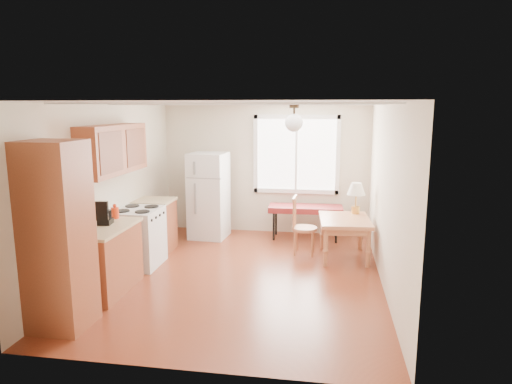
% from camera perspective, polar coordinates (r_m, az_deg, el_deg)
% --- Properties ---
extents(room_shell, '(4.60, 5.60, 2.62)m').
position_cam_1_polar(room_shell, '(6.49, -1.81, -0.04)').
color(room_shell, '#592112').
rests_on(room_shell, ground).
extents(kitchen_run, '(0.65, 3.40, 2.20)m').
position_cam_1_polar(kitchen_run, '(6.54, -17.84, -4.15)').
color(kitchen_run, brown).
rests_on(kitchen_run, ground).
extents(window_unit, '(1.64, 0.05, 1.51)m').
position_cam_1_polar(window_unit, '(8.80, 5.06, 4.69)').
color(window_unit, white).
rests_on(window_unit, room_shell).
extents(pendant_light, '(0.26, 0.26, 0.40)m').
position_cam_1_polar(pendant_light, '(6.69, 4.76, 8.75)').
color(pendant_light, '#2F2214').
rests_on(pendant_light, room_shell).
extents(refrigerator, '(0.71, 0.72, 1.61)m').
position_cam_1_polar(refrigerator, '(8.64, -5.93, -0.44)').
color(refrigerator, silver).
rests_on(refrigerator, ground).
extents(bench, '(1.38, 0.54, 0.63)m').
position_cam_1_polar(bench, '(8.56, 6.21, -2.19)').
color(bench, maroon).
rests_on(bench, ground).
extents(dining_table, '(0.86, 1.11, 0.66)m').
position_cam_1_polar(dining_table, '(7.59, 11.01, -4.00)').
color(dining_table, '#A4623F').
rests_on(dining_table, ground).
extents(chair, '(0.42, 0.42, 0.96)m').
position_cam_1_polar(chair, '(7.71, 5.43, -3.69)').
color(chair, '#A4623F').
rests_on(chair, ground).
extents(table_lamp, '(0.31, 0.31, 0.53)m').
position_cam_1_polar(table_lamp, '(7.88, 12.42, 0.08)').
color(table_lamp, gold).
rests_on(table_lamp, dining_table).
extents(coffee_maker, '(0.19, 0.23, 0.33)m').
position_cam_1_polar(coffee_maker, '(6.41, -18.40, -2.83)').
color(coffee_maker, black).
rests_on(coffee_maker, kitchen_run).
extents(kettle, '(0.11, 0.11, 0.21)m').
position_cam_1_polar(kettle, '(6.72, -17.22, -2.45)').
color(kettle, red).
rests_on(kettle, kitchen_run).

